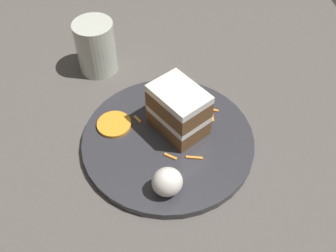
{
  "coord_description": "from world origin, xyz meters",
  "views": [
    {
      "loc": [
        -0.04,
        -0.4,
        0.56
      ],
      "look_at": [
        0.03,
        0.02,
        0.08
      ],
      "focal_mm": 42.0,
      "sensor_mm": 36.0,
      "label": 1
    }
  ],
  "objects": [
    {
      "name": "cake_slice",
      "position": [
        0.05,
        0.04,
        0.09
      ],
      "size": [
        0.1,
        0.11,
        0.09
      ],
      "rotation": [
        0.0,
        0.0,
        3.69
      ],
      "color": "brown",
      "rests_on": "plate"
    },
    {
      "name": "orange_garnish",
      "position": [
        -0.06,
        0.06,
        0.05
      ],
      "size": [
        0.06,
        0.06,
        0.01
      ],
      "primitive_type": "cylinder",
      "color": "orange",
      "rests_on": "plate"
    },
    {
      "name": "dining_table",
      "position": [
        0.0,
        0.0,
        0.02
      ],
      "size": [
        0.98,
        1.17,
        0.04
      ],
      "primitive_type": "cube",
      "color": "#56514C",
      "rests_on": "ground"
    },
    {
      "name": "drinking_glass",
      "position": [
        -0.08,
        0.23,
        0.08
      ],
      "size": [
        0.08,
        0.08,
        0.11
      ],
      "color": "beige",
      "rests_on": "dining_table"
    },
    {
      "name": "cream_dollop",
      "position": [
        0.01,
        -0.09,
        0.08
      ],
      "size": [
        0.05,
        0.04,
        0.05
      ],
      "primitive_type": "ellipsoid",
      "color": "white",
      "rests_on": "plate"
    },
    {
      "name": "plate",
      "position": [
        0.03,
        0.02,
        0.04
      ],
      "size": [
        0.29,
        0.29,
        0.01
      ],
      "primitive_type": "cylinder",
      "color": "#333338",
      "rests_on": "dining_table"
    },
    {
      "name": "ground_plane",
      "position": [
        0.0,
        0.0,
        0.0
      ],
      "size": [
        6.0,
        6.0,
        0.0
      ],
      "primitive_type": "plane",
      "color": "black",
      "rests_on": "ground"
    },
    {
      "name": "carrot_shreds_scatter",
      "position": [
        0.06,
        0.02,
        0.05
      ],
      "size": [
        0.15,
        0.11,
        0.0
      ],
      "color": "orange",
      "rests_on": "plate"
    }
  ]
}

